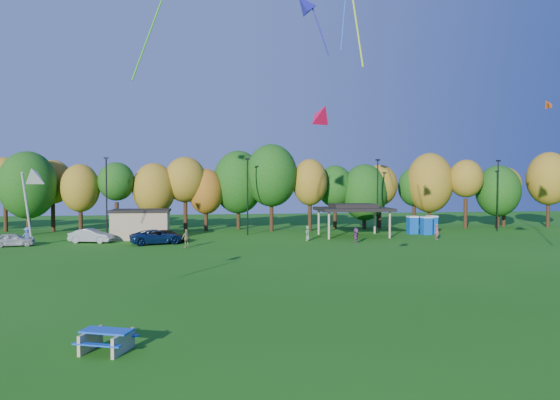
{
  "coord_description": "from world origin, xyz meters",
  "views": [
    {
      "loc": [
        -2.95,
        -18.7,
        6.22
      ],
      "look_at": [
        0.76,
        6.0,
        5.35
      ],
      "focal_mm": 32.0,
      "sensor_mm": 36.0,
      "label": 1
    }
  ],
  "objects": [
    {
      "name": "ground",
      "position": [
        0.0,
        0.0,
        0.0
      ],
      "size": [
        160.0,
        160.0,
        0.0
      ],
      "primitive_type": "plane",
      "color": "#19600F",
      "rests_on": "ground"
    },
    {
      "name": "tree_line",
      "position": [
        -1.03,
        45.51,
        5.91
      ],
      "size": [
        93.57,
        10.55,
        11.15
      ],
      "color": "black",
      "rests_on": "ground"
    },
    {
      "name": "lamp_posts",
      "position": [
        2.0,
        40.0,
        4.9
      ],
      "size": [
        64.5,
        0.25,
        9.09
      ],
      "color": "black",
      "rests_on": "ground"
    },
    {
      "name": "utility_building",
      "position": [
        -10.0,
        38.0,
        1.64
      ],
      "size": [
        6.3,
        4.3,
        3.25
      ],
      "color": "tan",
      "rests_on": "ground"
    },
    {
      "name": "pavilion",
      "position": [
        14.0,
        37.0,
        3.23
      ],
      "size": [
        8.2,
        6.2,
        3.77
      ],
      "color": "tan",
      "rests_on": "ground"
    },
    {
      "name": "porta_potties",
      "position": [
        23.19,
        38.23,
        1.1
      ],
      "size": [
        3.75,
        2.4,
        2.18
      ],
      "color": "#0D4CB1",
      "rests_on": "ground"
    },
    {
      "name": "picnic_table",
      "position": [
        -6.56,
        0.19,
        0.46
      ],
      "size": [
        2.27,
        2.08,
        0.8
      ],
      "rotation": [
        0.0,
        0.0,
        -0.36
      ],
      "color": "tan",
      "rests_on": "ground"
    },
    {
      "name": "car_a",
      "position": [
        -21.47,
        32.98,
        0.66
      ],
      "size": [
        4.14,
        2.35,
        1.33
      ],
      "primitive_type": "imported",
      "rotation": [
        0.0,
        0.0,
        1.78
      ],
      "color": "silver",
      "rests_on": "ground"
    },
    {
      "name": "car_b",
      "position": [
        -14.62,
        34.92,
        0.72
      ],
      "size": [
        4.63,
        2.53,
        1.45
      ],
      "primitive_type": "imported",
      "rotation": [
        0.0,
        0.0,
        1.33
      ],
      "color": "#98979C",
      "rests_on": "ground"
    },
    {
      "name": "car_c",
      "position": [
        -7.78,
        32.8,
        0.74
      ],
      "size": [
        5.77,
        3.84,
        1.47
      ],
      "primitive_type": "imported",
      "rotation": [
        0.0,
        0.0,
        1.86
      ],
      "color": "#0C224D",
      "rests_on": "ground"
    },
    {
      "name": "car_d",
      "position": [
        -6.83,
        34.43,
        0.63
      ],
      "size": [
        4.62,
        2.71,
        1.26
      ],
      "primitive_type": "imported",
      "rotation": [
        0.0,
        0.0,
        1.34
      ],
      "color": "black",
      "rests_on": "ground"
    },
    {
      "name": "far_person_0",
      "position": [
        -20.32,
        33.42,
        0.91
      ],
      "size": [
        1.35,
        1.11,
        1.81
      ],
      "primitive_type": "imported",
      "rotation": [
        0.0,
        0.0,
        0.45
      ],
      "color": "#5461BA",
      "rests_on": "ground"
    },
    {
      "name": "far_person_1",
      "position": [
        22.02,
        32.32,
        0.86
      ],
      "size": [
        0.5,
        0.68,
        1.72
      ],
      "primitive_type": "imported",
      "rotation": [
        0.0,
        0.0,
        1.71
      ],
      "color": "#98485F",
      "rests_on": "ground"
    },
    {
      "name": "far_person_2",
      "position": [
        12.37,
        30.61,
        0.79
      ],
      "size": [
        1.01,
        1.53,
        1.58
      ],
      "primitive_type": "imported",
      "rotation": [
        0.0,
        0.0,
        1.16
      ],
      "color": "#933D7D",
      "rests_on": "ground"
    },
    {
      "name": "far_person_4",
      "position": [
        -4.73,
        29.52,
        0.89
      ],
      "size": [
        1.11,
        0.93,
        1.78
      ],
      "primitive_type": "imported",
      "rotation": [
        0.0,
        0.0,
        3.72
      ],
      "color": "#868853",
      "rests_on": "ground"
    },
    {
      "name": "far_person_5",
      "position": [
        7.93,
        33.55,
        0.8
      ],
      "size": [
        0.77,
        0.92,
        1.6
      ],
      "primitive_type": "imported",
      "rotation": [
        0.0,
        0.0,
        4.31
      ],
      "color": "#62845A",
      "rests_on": "ground"
    },
    {
      "name": "kite_2",
      "position": [
        -10.53,
        4.95,
        6.54
      ],
      "size": [
        0.95,
        2.09,
        3.4
      ],
      "color": "#B0B0B0"
    },
    {
      "name": "kite_3",
      "position": [
        2.42,
        3.96,
        9.42
      ],
      "size": [
        1.39,
        1.61,
        1.36
      ],
      "color": "red"
    },
    {
      "name": "kite_7",
      "position": [
        4.27,
        17.51,
        19.26
      ],
      "size": [
        2.92,
        1.49,
        4.66
      ],
      "color": "#1E1B96"
    },
    {
      "name": "kite_12",
      "position": [
        29.53,
        24.91,
        13.77
      ],
      "size": [
        1.35,
        1.12,
        1.18
      ],
      "color": "#C74817"
    }
  ]
}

